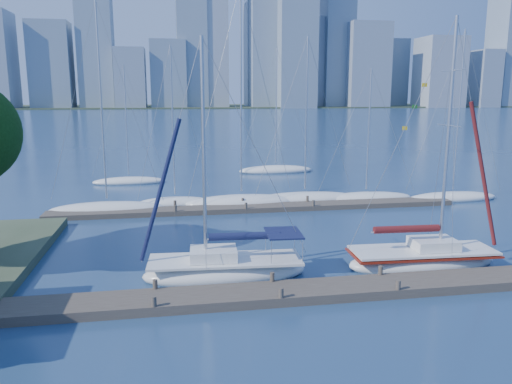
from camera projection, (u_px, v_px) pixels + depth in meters
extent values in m
plane|color=navy|center=(276.00, 298.00, 20.93)|extent=(700.00, 700.00, 0.00)
cube|color=#433931|center=(276.00, 294.00, 20.89)|extent=(26.00, 2.00, 0.40)
cube|color=#433931|center=(258.00, 208.00, 36.70)|extent=(30.00, 1.80, 0.36)
cube|color=#38472D|center=(176.00, 107.00, 330.41)|extent=(800.00, 100.00, 1.50)
ellipsoid|color=silver|center=(225.00, 273.00, 23.29)|extent=(7.76, 2.94, 1.34)
cube|color=silver|center=(225.00, 260.00, 23.17)|extent=(7.19, 2.71, 0.11)
cube|color=silver|center=(214.00, 254.00, 23.05)|extent=(2.23, 1.75, 0.49)
cylinder|color=silver|center=(204.00, 152.00, 22.10)|extent=(0.16, 0.16, 9.96)
cylinder|color=silver|center=(245.00, 238.00, 23.07)|extent=(3.61, 0.30, 0.09)
cylinder|color=#101537|center=(245.00, 236.00, 23.05)|extent=(3.34, 0.55, 0.36)
cube|color=#101537|center=(284.00, 233.00, 23.23)|extent=(1.73, 2.21, 0.07)
ellipsoid|color=silver|center=(422.00, 262.00, 24.74)|extent=(7.68, 2.79, 1.33)
cube|color=silver|center=(423.00, 250.00, 24.62)|extent=(7.11, 2.57, 0.11)
cube|color=silver|center=(433.00, 244.00, 24.63)|extent=(2.19, 1.70, 0.49)
cylinder|color=silver|center=(448.00, 137.00, 23.66)|extent=(0.16, 0.16, 11.03)
cylinder|color=silver|center=(406.00, 231.00, 24.31)|extent=(3.59, 0.23, 0.09)
cylinder|color=#501411|center=(407.00, 229.00, 24.29)|extent=(3.32, 0.49, 0.35)
cube|color=maroon|center=(423.00, 253.00, 24.65)|extent=(7.28, 2.67, 0.09)
ellipsoid|color=silver|center=(108.00, 209.00, 36.07)|extent=(8.55, 4.07, 1.14)
cylinder|color=silver|center=(101.00, 102.00, 34.59)|extent=(0.12, 0.12, 13.65)
ellipsoid|color=silver|center=(175.00, 203.00, 38.31)|extent=(6.18, 3.92, 0.98)
cylinder|color=silver|center=(173.00, 122.00, 37.11)|extent=(0.11, 0.11, 11.04)
ellipsoid|color=silver|center=(242.00, 203.00, 38.23)|extent=(8.96, 5.00, 1.26)
cylinder|color=silver|center=(241.00, 91.00, 36.61)|extent=(0.14, 0.14, 15.00)
ellipsoid|color=silver|center=(305.00, 199.00, 39.53)|extent=(9.25, 5.13, 1.18)
cylinder|color=silver|center=(306.00, 115.00, 38.24)|extent=(0.13, 0.13, 11.59)
ellipsoid|color=silver|center=(366.00, 198.00, 40.04)|extent=(7.91, 2.87, 1.03)
cylinder|color=silver|center=(369.00, 130.00, 38.98)|extent=(0.11, 0.11, 9.43)
ellipsoid|color=silver|center=(452.00, 198.00, 40.22)|extent=(7.83, 3.29, 1.01)
cylinder|color=silver|center=(459.00, 111.00, 38.89)|extent=(0.11, 0.11, 12.34)
ellipsoid|color=silver|center=(129.00, 182.00, 47.72)|extent=(6.97, 2.44, 0.95)
cylinder|color=silver|center=(126.00, 121.00, 46.59)|extent=(0.10, 0.10, 10.22)
ellipsoid|color=silver|center=(276.00, 170.00, 54.43)|extent=(8.23, 2.76, 1.16)
cylinder|color=silver|center=(276.00, 107.00, 53.10)|extent=(0.13, 0.13, 12.08)
cube|color=slate|center=(51.00, 66.00, 282.76)|extent=(22.32, 17.63, 48.45)
cube|color=gray|center=(98.00, 78.00, 308.76)|extent=(16.23, 17.61, 36.84)
cube|color=gray|center=(131.00, 79.00, 288.87)|extent=(17.15, 19.81, 34.34)
cube|color=slate|center=(168.00, 75.00, 293.69)|extent=(20.65, 16.86, 39.28)
cube|color=gray|center=(211.00, 33.00, 295.91)|extent=(19.62, 14.99, 88.09)
cube|color=gray|center=(257.00, 56.00, 317.94)|extent=(14.84, 17.46, 64.44)
cube|color=slate|center=(297.00, 32.00, 293.45)|extent=(22.01, 18.95, 88.68)
cube|color=gray|center=(321.00, 64.00, 315.79)|extent=(14.54, 17.11, 54.73)
cube|color=gray|center=(366.00, 66.00, 305.58)|extent=(25.17, 18.80, 50.85)
cube|color=slate|center=(393.00, 73.00, 340.29)|extent=(14.94, 17.52, 44.52)
cube|color=gray|center=(439.00, 73.00, 313.67)|extent=(25.03, 23.94, 43.11)
cube|color=gray|center=(483.00, 79.00, 319.53)|extent=(14.03, 21.38, 35.68)
cube|color=slate|center=(511.00, 37.00, 320.69)|extent=(21.13, 23.60, 88.72)
cube|color=slate|center=(93.00, 6.00, 282.88)|extent=(19.46, 18.00, 114.56)
cube|color=slate|center=(191.00, 29.00, 294.17)|extent=(17.63, 18.00, 91.86)
cube|color=slate|center=(266.00, 21.00, 300.50)|extent=(19.51, 18.00, 103.39)
cube|color=slate|center=(337.00, 39.00, 309.87)|extent=(18.19, 18.00, 83.52)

